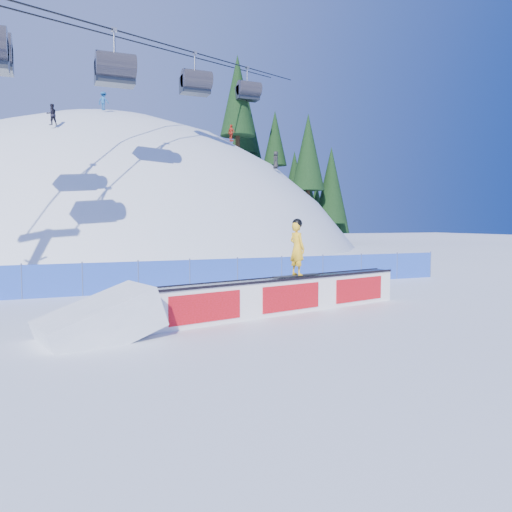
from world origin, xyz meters
name	(u,v)px	position (x,y,z in m)	size (l,w,h in m)	color
ground	(257,306)	(0.00, 0.00, 0.00)	(160.00, 160.00, 0.00)	white
snow_hill	(113,406)	(0.00, 42.00, -18.00)	(64.00, 64.00, 64.00)	silver
treeline	(287,155)	(20.95, 40.67, 10.79)	(17.03, 13.39, 21.14)	#322214
safety_fence	(214,274)	(0.00, 4.50, 0.60)	(22.05, 0.05, 1.30)	blue
chairlift	(183,52)	(4.74, 27.49, 16.89)	(40.80, 41.70, 22.00)	#90959E
rail_box	(285,295)	(0.33, -1.35, 0.53)	(8.78, 2.72, 1.07)	white
snow_ramp	(99,339)	(-5.06, -2.68, 0.00)	(2.54, 1.69, 0.95)	white
snowboarder	(297,248)	(0.77, -1.25, 1.92)	(1.68, 0.68, 1.73)	black
distant_skiers	(160,124)	(3.39, 31.06, 11.45)	(20.84, 6.63, 6.69)	black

